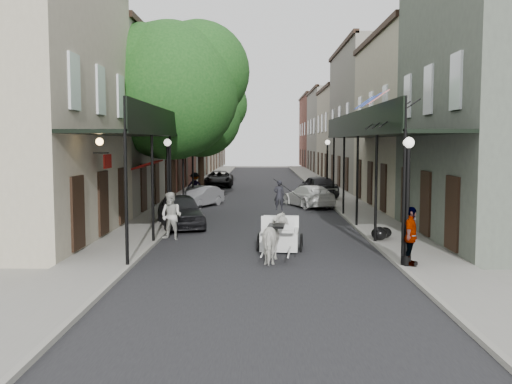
{
  "coord_description": "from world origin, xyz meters",
  "views": [
    {
      "loc": [
        -0.09,
        -18.31,
        3.68
      ],
      "look_at": [
        -0.32,
        5.47,
        1.6
      ],
      "focal_mm": 40.0,
      "sensor_mm": 36.0,
      "label": 1
    }
  ],
  "objects_px": {
    "car_right_near": "(309,196)",
    "car_left_near": "(180,211)",
    "lamppost_right_near": "(407,199)",
    "pedestrian_sidewalk_left": "(195,186)",
    "horse": "(276,238)",
    "pedestrian_sidewalk_right": "(411,236)",
    "pedestrian_walking": "(171,216)",
    "car_left_far": "(219,179)",
    "lamppost_right_far": "(327,168)",
    "car_right_far": "(318,187)",
    "car_left_mid": "(200,197)",
    "tree_far": "(206,113)",
    "tree_near": "(179,85)",
    "lamppost_left": "(168,180)",
    "carriage": "(281,221)"
  },
  "relations": [
    {
      "from": "lamppost_right_far",
      "to": "horse",
      "type": "distance_m",
      "value": 19.41
    },
    {
      "from": "pedestrian_walking",
      "to": "car_right_far",
      "type": "relative_size",
      "value": 0.4
    },
    {
      "from": "car_left_near",
      "to": "car_left_mid",
      "type": "xyz_separation_m",
      "value": [
        0.0,
        7.87,
        -0.14
      ]
    },
    {
      "from": "pedestrian_walking",
      "to": "pedestrian_sidewalk_left",
      "type": "relative_size",
      "value": 1.06
    },
    {
      "from": "tree_near",
      "to": "lamppost_right_near",
      "type": "xyz_separation_m",
      "value": [
        8.3,
        -12.18,
        -4.44
      ]
    },
    {
      "from": "lamppost_right_near",
      "to": "car_right_far",
      "type": "relative_size",
      "value": 0.82
    },
    {
      "from": "lamppost_right_near",
      "to": "car_left_far",
      "type": "distance_m",
      "value": 31.55
    },
    {
      "from": "tree_near",
      "to": "horse",
      "type": "relative_size",
      "value": 5.54
    },
    {
      "from": "pedestrian_sidewalk_left",
      "to": "car_left_near",
      "type": "relative_size",
      "value": 0.4
    },
    {
      "from": "carriage",
      "to": "car_right_near",
      "type": "relative_size",
      "value": 0.57
    },
    {
      "from": "car_left_far",
      "to": "tree_near",
      "type": "bearing_deg",
      "value": -92.52
    },
    {
      "from": "lamppost_right_near",
      "to": "car_left_near",
      "type": "height_order",
      "value": "lamppost_right_near"
    },
    {
      "from": "tree_near",
      "to": "pedestrian_walking",
      "type": "height_order",
      "value": "tree_near"
    },
    {
      "from": "tree_far",
      "to": "car_right_near",
      "type": "relative_size",
      "value": 1.99
    },
    {
      "from": "lamppost_left",
      "to": "lamppost_right_far",
      "type": "relative_size",
      "value": 1.0
    },
    {
      "from": "lamppost_right_near",
      "to": "carriage",
      "type": "bearing_deg",
      "value": 137.13
    },
    {
      "from": "pedestrian_sidewalk_left",
      "to": "pedestrian_sidewalk_right",
      "type": "bearing_deg",
      "value": 110.07
    },
    {
      "from": "tree_far",
      "to": "horse",
      "type": "bearing_deg",
      "value": -79.64
    },
    {
      "from": "lamppost_right_near",
      "to": "horse",
      "type": "relative_size",
      "value": 2.13
    },
    {
      "from": "lamppost_right_near",
      "to": "car_right_far",
      "type": "distance_m",
      "value": 21.12
    },
    {
      "from": "lamppost_left",
      "to": "car_left_far",
      "type": "height_order",
      "value": "lamppost_left"
    },
    {
      "from": "horse",
      "to": "car_left_mid",
      "type": "relative_size",
      "value": 0.49
    },
    {
      "from": "tree_far",
      "to": "car_left_mid",
      "type": "height_order",
      "value": "tree_far"
    },
    {
      "from": "tree_far",
      "to": "pedestrian_sidewalk_left",
      "type": "xyz_separation_m",
      "value": [
        0.05,
        -7.58,
        -4.86
      ]
    },
    {
      "from": "car_right_near",
      "to": "car_left_near",
      "type": "bearing_deg",
      "value": 32.14
    },
    {
      "from": "lamppost_right_near",
      "to": "car_right_near",
      "type": "height_order",
      "value": "lamppost_right_near"
    },
    {
      "from": "lamppost_right_near",
      "to": "pedestrian_sidewalk_left",
      "type": "bearing_deg",
      "value": 114.06
    },
    {
      "from": "lamppost_right_far",
      "to": "pedestrian_sidewalk_right",
      "type": "bearing_deg",
      "value": -89.66
    },
    {
      "from": "pedestrian_walking",
      "to": "car_left_far",
      "type": "distance_m",
      "value": 25.56
    },
    {
      "from": "lamppost_left",
      "to": "carriage",
      "type": "xyz_separation_m",
      "value": [
        4.67,
        -4.72,
        -1.1
      ]
    },
    {
      "from": "lamppost_left",
      "to": "car_left_near",
      "type": "distance_m",
      "value": 1.42
    },
    {
      "from": "pedestrian_sidewalk_right",
      "to": "car_right_near",
      "type": "bearing_deg",
      "value": 26.94
    },
    {
      "from": "tree_near",
      "to": "lamppost_right_near",
      "type": "bearing_deg",
      "value": -55.73
    },
    {
      "from": "lamppost_right_far",
      "to": "pedestrian_sidewalk_right",
      "type": "distance_m",
      "value": 20.03
    },
    {
      "from": "horse",
      "to": "tree_far",
      "type": "bearing_deg",
      "value": -74.33
    },
    {
      "from": "horse",
      "to": "tree_near",
      "type": "bearing_deg",
      "value": -62.52
    },
    {
      "from": "lamppost_right_near",
      "to": "car_right_near",
      "type": "bearing_deg",
      "value": 95.36
    },
    {
      "from": "tree_near",
      "to": "pedestrian_sidewalk_left",
      "type": "distance_m",
      "value": 8.46
    },
    {
      "from": "lamppost_right_near",
      "to": "pedestrian_sidewalk_left",
      "type": "distance_m",
      "value": 20.39
    },
    {
      "from": "pedestrian_sidewalk_right",
      "to": "car_right_near",
      "type": "xyz_separation_m",
      "value": [
        -1.62,
        16.0,
        -0.35
      ]
    },
    {
      "from": "carriage",
      "to": "car_right_far",
      "type": "xyz_separation_m",
      "value": [
        3.03,
        17.8,
        -0.18
      ]
    },
    {
      "from": "lamppost_right_far",
      "to": "horse",
      "type": "bearing_deg",
      "value": -101.15
    },
    {
      "from": "lamppost_right_near",
      "to": "lamppost_left",
      "type": "relative_size",
      "value": 1.0
    },
    {
      "from": "tree_near",
      "to": "pedestrian_walking",
      "type": "relative_size",
      "value": 5.33
    },
    {
      "from": "car_right_near",
      "to": "lamppost_left",
      "type": "bearing_deg",
      "value": 30.43
    },
    {
      "from": "car_right_far",
      "to": "car_left_mid",
      "type": "bearing_deg",
      "value": 24.34
    },
    {
      "from": "car_left_near",
      "to": "lamppost_right_near",
      "type": "bearing_deg",
      "value": -62.24
    },
    {
      "from": "lamppost_right_far",
      "to": "car_right_near",
      "type": "bearing_deg",
      "value": -110.56
    },
    {
      "from": "tree_near",
      "to": "car_left_mid",
      "type": "bearing_deg",
      "value": 81.12
    },
    {
      "from": "pedestrian_sidewalk_left",
      "to": "car_left_mid",
      "type": "xyz_separation_m",
      "value": [
        0.6,
        -2.59,
        -0.38
      ]
    }
  ]
}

